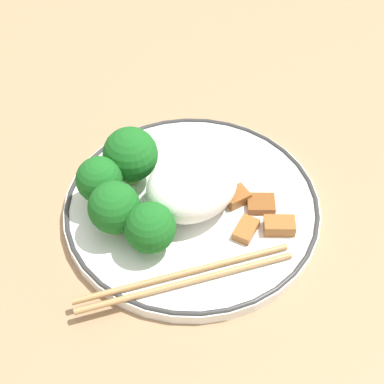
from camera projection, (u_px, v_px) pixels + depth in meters
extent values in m
plane|color=#9E7A56|center=(192.00, 212.00, 0.67)|extent=(3.00, 3.00, 0.00)
cylinder|color=white|center=(192.00, 209.00, 0.66)|extent=(0.26, 0.26, 0.01)
torus|color=#333333|center=(192.00, 205.00, 0.66)|extent=(0.26, 0.26, 0.01)
ellipsoid|color=white|center=(193.00, 186.00, 0.63)|extent=(0.10, 0.08, 0.06)
cylinder|color=#72AD4C|center=(132.00, 174.00, 0.67)|extent=(0.02, 0.02, 0.02)
sphere|color=#19601E|center=(130.00, 154.00, 0.65)|extent=(0.06, 0.06, 0.06)
cylinder|color=#72AD4C|center=(102.00, 197.00, 0.65)|extent=(0.02, 0.02, 0.02)
sphere|color=#19601E|center=(99.00, 180.00, 0.63)|extent=(0.05, 0.05, 0.05)
cylinder|color=#72AD4C|center=(117.00, 225.00, 0.63)|extent=(0.02, 0.02, 0.01)
sphere|color=#19601E|center=(114.00, 207.00, 0.61)|extent=(0.05, 0.05, 0.05)
cylinder|color=#72AD4C|center=(151.00, 243.00, 0.62)|extent=(0.02, 0.02, 0.01)
sphere|color=#19601E|center=(150.00, 228.00, 0.60)|extent=(0.05, 0.05, 0.05)
cube|color=#995B28|center=(246.00, 230.00, 0.63)|extent=(0.03, 0.03, 0.01)
cube|color=brown|center=(236.00, 197.00, 0.66)|extent=(0.03, 0.02, 0.01)
cube|color=brown|center=(261.00, 204.00, 0.65)|extent=(0.04, 0.04, 0.01)
cube|color=#995B28|center=(279.00, 226.00, 0.63)|extent=(0.04, 0.03, 0.01)
cylinder|color=#AD8451|center=(186.00, 283.00, 0.59)|extent=(0.20, 0.08, 0.01)
cylinder|color=#AD8451|center=(183.00, 273.00, 0.60)|extent=(0.20, 0.08, 0.01)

